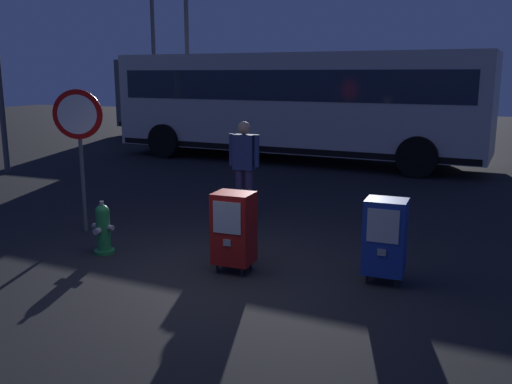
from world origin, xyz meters
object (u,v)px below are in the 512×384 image
pedestrian (244,164)px  bus_far (247,93)px  bus_near (296,101)px  stop_sign (79,131)px  street_light_near_right (153,28)px  street_light_near_left (186,7)px  traffic_cone (228,220)px  newspaper_box_primary (234,228)px  newspaper_box_secondary (385,237)px  fire_hydrant (103,229)px

pedestrian → bus_far: bearing=112.4°
pedestrian → bus_near: 6.74m
stop_sign → bus_near: bus_near is taller
stop_sign → street_light_near_right: 11.92m
pedestrian → street_light_near_left: bearing=124.1°
traffic_cone → newspaper_box_primary: bearing=-62.5°
stop_sign → street_light_near_right: street_light_near_right is taller
newspaper_box_secondary → bus_far: size_ratio=0.10×
fire_hydrant → bus_near: bus_near is taller
traffic_cone → bus_near: (-1.42, 7.77, 1.45)m
traffic_cone → street_light_near_right: bearing=126.6°
traffic_cone → street_light_near_right: size_ratio=0.08×
bus_near → fire_hydrant: bearing=-84.7°
newspaper_box_secondary → fire_hydrant: bearing=-175.1°
pedestrian → newspaper_box_primary: bearing=-69.9°
bus_far → street_light_near_right: size_ratio=1.52×
traffic_cone → bus_far: 13.76m
stop_sign → street_light_near_right: size_ratio=0.32×
bus_far → street_light_near_right: bearing=-129.1°
newspaper_box_secondary → street_light_near_right: street_light_near_right is taller
traffic_cone → newspaper_box_secondary: bearing=-22.4°
bus_far → street_light_near_right: 4.34m
street_light_near_right → pedestrian: bearing=-50.8°
pedestrian → newspaper_box_secondary: bearing=-38.9°
newspaper_box_primary → bus_near: size_ratio=0.10×
fire_hydrant → bus_far: size_ratio=0.07×
pedestrian → bus_near: bus_near is taller
newspaper_box_primary → bus_far: size_ratio=0.10×
newspaper_box_secondary → traffic_cone: size_ratio=1.92×
pedestrian → street_light_near_right: bearing=129.2°
pedestrian → stop_sign: bearing=-139.5°
pedestrian → traffic_cone: bearing=-79.4°
street_light_near_left → street_light_near_right: bearing=154.0°
street_light_near_right → newspaper_box_primary: bearing=-54.4°
street_light_near_right → stop_sign: bearing=-64.0°
street_light_near_right → newspaper_box_secondary: bearing=-48.0°
newspaper_box_primary → bus_near: bus_near is taller
street_light_near_left → fire_hydrant: bearing=-67.7°
newspaper_box_primary → traffic_cone: size_ratio=1.92×
newspaper_box_secondary → bus_far: bearing=118.6°
bus_far → street_light_near_right: street_light_near_right is taller
stop_sign → street_light_near_right: bearing=116.0°
newspaper_box_primary → bus_far: 15.25m
newspaper_box_primary → pedestrian: (-0.93, 2.54, 0.38)m
newspaper_box_primary → newspaper_box_secondary: size_ratio=1.00×
newspaper_box_secondary → street_light_near_right: 15.18m
newspaper_box_primary → pedestrian: bearing=110.1°
newspaper_box_secondary → pedestrian: bearing=141.1°
fire_hydrant → newspaper_box_secondary: newspaper_box_secondary is taller
traffic_cone → street_light_near_right: 12.93m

